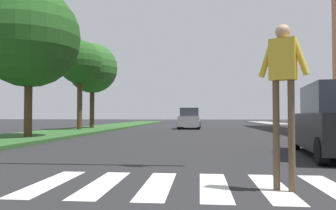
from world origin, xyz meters
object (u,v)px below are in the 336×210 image
at_px(tree_distant, 92,68).
at_px(tree_far, 80,63).
at_px(tree_mid, 29,37).
at_px(sedan_midblock, 190,119).
at_px(pedestrian_performer, 283,79).

bearing_deg(tree_distant, tree_far, -87.06).
bearing_deg(tree_far, tree_mid, -86.43).
distance_m(tree_far, tree_distant, 3.22).
bearing_deg(tree_mid, tree_far, 93.57).
bearing_deg(sedan_midblock, tree_distant, -161.74).
bearing_deg(tree_far, tree_distant, 92.94).
relative_size(tree_far, tree_distant, 0.93).
bearing_deg(sedan_midblock, tree_far, -142.70).
xyz_separation_m(tree_mid, sedan_midblock, (7.08, 13.78, -3.96)).
bearing_deg(tree_far, pedestrian_performer, -61.28).
xyz_separation_m(pedestrian_performer, sedan_midblock, (-2.09, 23.42, -0.85)).
bearing_deg(tree_mid, tree_distant, 93.39).
distance_m(tree_distant, pedestrian_performer, 23.30).
relative_size(pedestrian_performer, sedan_midblock, 0.56).
bearing_deg(pedestrian_performer, sedan_midblock, 95.11).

